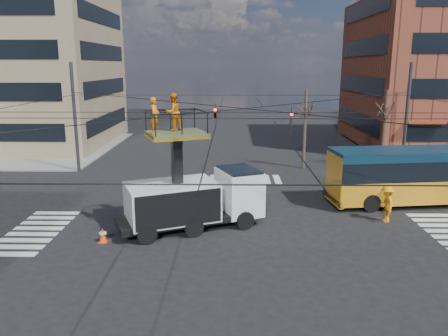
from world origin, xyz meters
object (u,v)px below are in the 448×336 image
Objects in this scene: worker_ground at (151,217)px; flagger at (386,204)px; utility_truck at (194,186)px; city_bus at (433,174)px; traffic_cone at (103,235)px.

worker_ground is 1.08× the size of flagger.
utility_truck is 9.80m from flagger.
city_bus reaches higher than traffic_cone.
worker_ground is at bearing -164.49° from utility_truck.
traffic_cone is at bearing -176.53° from utility_truck.
flagger is (9.68, 0.93, -1.15)m from utility_truck.
worker_ground is at bearing -166.89° from city_bus.
flagger is at bearing 11.97° from traffic_cone.
utility_truck reaches higher than flagger.
utility_truck reaches higher than city_bus.
flagger is at bearing -146.09° from city_bus.
utility_truck is at bearing -85.79° from flagger.
traffic_cone is at bearing 121.28° from worker_ground.
city_bus is 4.93m from flagger.
city_bus is 18.41m from traffic_cone.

